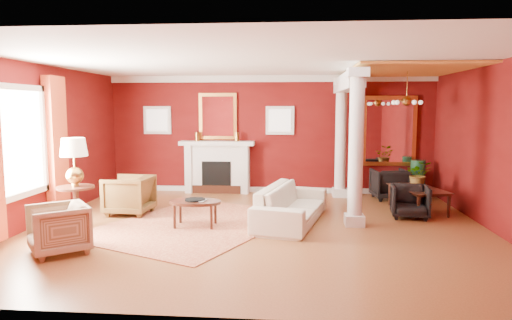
# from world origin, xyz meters

# --- Properties ---
(ground) EXTENTS (8.00, 8.00, 0.00)m
(ground) POSITION_xyz_m (0.00, 0.00, 0.00)
(ground) COLOR brown
(ground) RESTS_ON ground
(room_shell) EXTENTS (8.04, 7.04, 2.92)m
(room_shell) POSITION_xyz_m (0.00, 0.00, 2.02)
(room_shell) COLOR #5B0E0C
(room_shell) RESTS_ON ground
(fireplace) EXTENTS (1.85, 0.42, 1.29)m
(fireplace) POSITION_xyz_m (-1.30, 3.32, 0.65)
(fireplace) COLOR silver
(fireplace) RESTS_ON ground
(overmantel_mirror) EXTENTS (0.95, 0.07, 1.15)m
(overmantel_mirror) POSITION_xyz_m (-1.30, 3.45, 1.90)
(overmantel_mirror) COLOR gold
(overmantel_mirror) RESTS_ON fireplace
(flank_window_left) EXTENTS (0.70, 0.07, 0.70)m
(flank_window_left) POSITION_xyz_m (-2.85, 3.46, 1.80)
(flank_window_left) COLOR silver
(flank_window_left) RESTS_ON room_shell
(flank_window_right) EXTENTS (0.70, 0.07, 0.70)m
(flank_window_right) POSITION_xyz_m (0.25, 3.46, 1.80)
(flank_window_right) COLOR silver
(flank_window_right) RESTS_ON room_shell
(left_window) EXTENTS (0.21, 2.55, 2.60)m
(left_window) POSITION_xyz_m (-3.89, -0.60, 1.42)
(left_window) COLOR white
(left_window) RESTS_ON room_shell
(column_front) EXTENTS (0.36, 0.36, 2.80)m
(column_front) POSITION_xyz_m (1.70, 0.30, 1.43)
(column_front) COLOR silver
(column_front) RESTS_ON ground
(column_back) EXTENTS (0.36, 0.36, 2.80)m
(column_back) POSITION_xyz_m (1.70, 3.00, 1.43)
(column_back) COLOR silver
(column_back) RESTS_ON ground
(header_beam) EXTENTS (0.30, 3.20, 0.32)m
(header_beam) POSITION_xyz_m (1.70, 1.90, 2.62)
(header_beam) COLOR silver
(header_beam) RESTS_ON column_front
(amber_ceiling) EXTENTS (2.30, 3.40, 0.04)m
(amber_ceiling) POSITION_xyz_m (2.85, 1.75, 2.87)
(amber_ceiling) COLOR gold
(amber_ceiling) RESTS_ON room_shell
(dining_mirror) EXTENTS (1.30, 0.07, 1.70)m
(dining_mirror) POSITION_xyz_m (2.90, 3.45, 1.55)
(dining_mirror) COLOR gold
(dining_mirror) RESTS_ON room_shell
(chandelier) EXTENTS (0.60, 0.62, 0.75)m
(chandelier) POSITION_xyz_m (2.90, 1.80, 2.25)
(chandelier) COLOR #A57D34
(chandelier) RESTS_ON room_shell
(crown_trim) EXTENTS (8.00, 0.08, 0.16)m
(crown_trim) POSITION_xyz_m (0.00, 3.46, 2.82)
(crown_trim) COLOR silver
(crown_trim) RESTS_ON room_shell
(base_trim) EXTENTS (8.00, 0.08, 0.12)m
(base_trim) POSITION_xyz_m (0.00, 3.46, 0.06)
(base_trim) COLOR silver
(base_trim) RESTS_ON ground
(rug) EXTENTS (4.01, 4.46, 0.01)m
(rug) POSITION_xyz_m (-1.18, 0.11, 0.01)
(rug) COLOR maroon
(rug) RESTS_ON ground
(sofa) EXTENTS (1.20, 2.43, 0.91)m
(sofa) POSITION_xyz_m (0.57, 0.42, 0.46)
(sofa) COLOR beige
(sofa) RESTS_ON ground
(armchair_leopard) EXTENTS (0.83, 0.88, 0.85)m
(armchair_leopard) POSITION_xyz_m (-2.65, 0.82, 0.43)
(armchair_leopard) COLOR black
(armchair_leopard) RESTS_ON ground
(armchair_stripe) EXTENTS (1.04, 1.05, 0.79)m
(armchair_stripe) POSITION_xyz_m (-2.80, -1.65, 0.40)
(armchair_stripe) COLOR tan
(armchair_stripe) RESTS_ON ground
(coffee_table) EXTENTS (0.93, 0.93, 0.47)m
(coffee_table) POSITION_xyz_m (-1.13, -0.02, 0.42)
(coffee_table) COLOR black
(coffee_table) RESTS_ON ground
(coffee_book) EXTENTS (0.18, 0.04, 0.25)m
(coffee_book) POSITION_xyz_m (-1.13, -0.04, 0.59)
(coffee_book) COLOR black
(coffee_book) RESTS_ON coffee_table
(side_table) EXTENTS (0.64, 0.64, 1.59)m
(side_table) POSITION_xyz_m (-3.21, -0.27, 1.09)
(side_table) COLOR black
(side_table) RESTS_ON ground
(dining_table) EXTENTS (0.79, 1.45, 0.76)m
(dining_table) POSITION_xyz_m (3.17, 1.59, 0.38)
(dining_table) COLOR black
(dining_table) RESTS_ON ground
(dining_chair_near) EXTENTS (0.75, 0.71, 0.70)m
(dining_chair_near) POSITION_xyz_m (2.84, 0.99, 0.35)
(dining_chair_near) COLOR black
(dining_chair_near) RESTS_ON ground
(dining_chair_far) EXTENTS (0.82, 0.78, 0.78)m
(dining_chair_far) POSITION_xyz_m (2.82, 2.80, 0.39)
(dining_chair_far) COLOR black
(dining_chair_far) RESTS_ON ground
(green_urn) EXTENTS (0.38, 0.38, 0.91)m
(green_urn) POSITION_xyz_m (3.50, 3.00, 0.36)
(green_urn) COLOR #12391F
(green_urn) RESTS_ON ground
(potted_plant) EXTENTS (0.54, 0.59, 0.43)m
(potted_plant) POSITION_xyz_m (3.16, 1.64, 0.98)
(potted_plant) COLOR #26591E
(potted_plant) RESTS_ON dining_table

